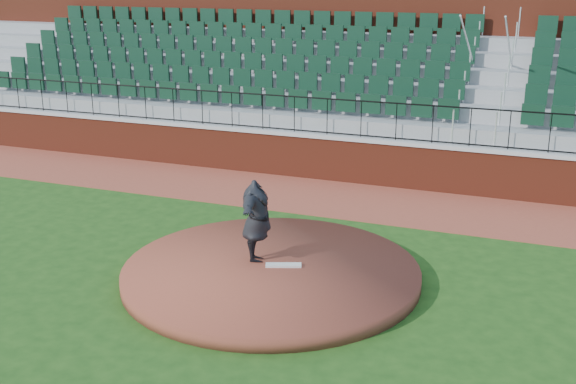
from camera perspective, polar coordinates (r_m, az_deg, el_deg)
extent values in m
plane|color=#1D4513|center=(14.03, -2.24, -6.78)|extent=(90.00, 90.00, 0.00)
cube|color=brown|center=(18.78, 4.33, -0.50)|extent=(34.00, 3.20, 0.01)
cube|color=maroon|center=(20.09, 5.71, 2.41)|extent=(34.00, 0.35, 1.20)
cube|color=#B7B7B7|center=(19.94, 5.77, 4.22)|extent=(34.00, 0.45, 0.10)
cube|color=maroon|center=(24.98, 9.38, 10.20)|extent=(34.00, 0.50, 5.50)
cylinder|color=brown|center=(13.91, -1.34, -6.42)|extent=(5.71, 5.71, 0.25)
cube|color=silver|center=(13.87, -0.36, -5.82)|extent=(0.70, 0.41, 0.05)
imported|color=black|center=(13.87, -2.52, -2.30)|extent=(1.18, 2.09, 1.65)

